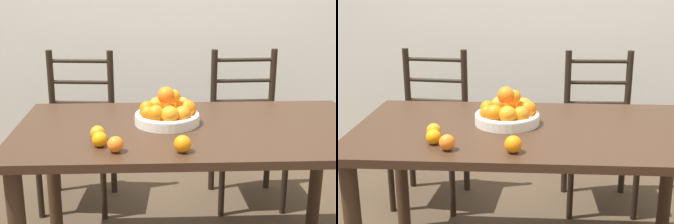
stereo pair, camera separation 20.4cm
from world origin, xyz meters
The scene contains 8 objects.
dining_table centered at (0.00, 0.00, 0.64)m, with size 1.60×0.85×0.74m.
fruit_bowl centered at (-0.11, 0.05, 0.79)m, with size 0.30×0.30×0.17m.
orange_loose_0 centered at (-0.07, -0.31, 0.77)m, with size 0.07×0.07×0.07m.
orange_loose_1 centered at (-0.33, -0.30, 0.77)m, with size 0.06×0.06×0.06m.
orange_loose_2 centered at (-0.40, -0.24, 0.77)m, with size 0.06×0.06×0.06m.
orange_loose_3 centered at (-0.41, -0.16, 0.77)m, with size 0.06×0.06×0.06m.
chair_left centered at (-0.64, 0.76, 0.47)m, with size 0.45×0.44×0.95m.
chair_right centered at (0.41, 0.76, 0.47)m, with size 0.43×0.41×0.95m.
Camera 1 is at (-0.20, -1.99, 1.39)m, focal length 50.00 mm.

